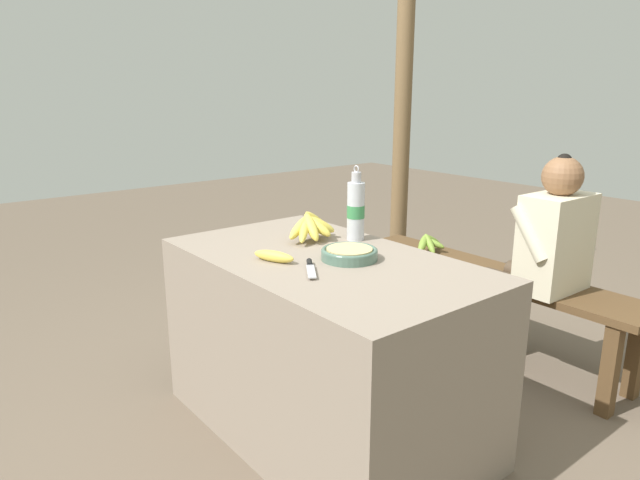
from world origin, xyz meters
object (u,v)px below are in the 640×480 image
Objects in this scene: loose_banana_front at (274,256)px; knife at (310,266)px; banana_bunch_green at (429,243)px; seated_vendor at (544,250)px; wooden_bench at (489,283)px; support_post_near at (402,124)px; serving_bowl at (349,253)px; banana_bunch_ripe at (311,226)px; water_bottle at (356,210)px.

loose_banana_front reaches higher than knife.
banana_bunch_green is (-0.36, 1.28, -0.25)m from loose_banana_front.
seated_vendor is 4.24× the size of banana_bunch_green.
wooden_bench is 0.39m from seated_vendor.
seated_vendor is at bearing -16.58° from support_post_near.
wooden_bench is at bearing -4.85° from seated_vendor.
serving_bowl is 0.83× the size of banana_bunch_green.
loose_banana_front is 0.69× the size of banana_bunch_green.
wooden_bench is (0.05, 1.29, -0.38)m from loose_banana_front.
banana_bunch_ripe is 0.33m from loose_banana_front.
knife is 0.11× the size of wooden_bench.
loose_banana_front is 0.16× the size of seated_vendor.
water_bottle is 0.14× the size of support_post_near.
water_bottle reaches higher than banana_bunch_green.
knife is 0.69× the size of banana_bunch_green.
loose_banana_front is at bearing -127.36° from knife.
seated_vendor is (0.39, 0.82, -0.23)m from water_bottle.
wooden_bench is (0.20, 1.00, -0.42)m from banana_bunch_ripe.
serving_bowl reaches higher than wooden_bench.
seated_vendor is (0.19, 1.21, -0.12)m from knife.
seated_vendor reaches higher than loose_banana_front.
banana_bunch_ripe is 0.12× the size of support_post_near.
support_post_near reaches higher than water_bottle.
support_post_near reaches higher than loose_banana_front.
banana_bunch_green is at bearing 101.79° from banana_bunch_ripe.
seated_vendor is (0.19, 1.02, -0.13)m from serving_bowl.
support_post_near is at bearing 148.11° from banana_bunch_green.
water_bottle is 0.20× the size of wooden_bench.
support_post_near is (-0.88, 1.19, 0.26)m from water_bottle.
serving_bowl is 0.67× the size of water_bottle.
loose_banana_front is 1.36m from banana_bunch_green.
serving_bowl reaches higher than knife.
serving_bowl is at bearing -10.60° from banana_bunch_ripe.
wooden_bench is at bearing 0.62° from banana_bunch_green.
serving_bowl is 1.21× the size of loose_banana_front.
water_bottle is at bearing 133.35° from serving_bowl.
serving_bowl reaches higher than loose_banana_front.
knife is at bearing -89.74° from serving_bowl.
serving_bowl is at bearing -52.53° from support_post_near.
water_bottle is at bearing 65.70° from seated_vendor.
banana_bunch_green is (-0.21, 0.99, -0.29)m from banana_bunch_ripe.
banana_bunch_ripe reaches higher than wooden_bench.
banana_bunch_ripe is 0.25× the size of seated_vendor.
support_post_near is at bearing 119.43° from loose_banana_front.
water_bottle is 1.81× the size of loose_banana_front.
seated_vendor reaches higher than knife.
water_bottle reaches higher than knife.
banana_bunch_ripe is 1.52× the size of knife.
seated_vendor is 0.48× the size of support_post_near.
water_bottle is at bearing -96.30° from wooden_bench.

